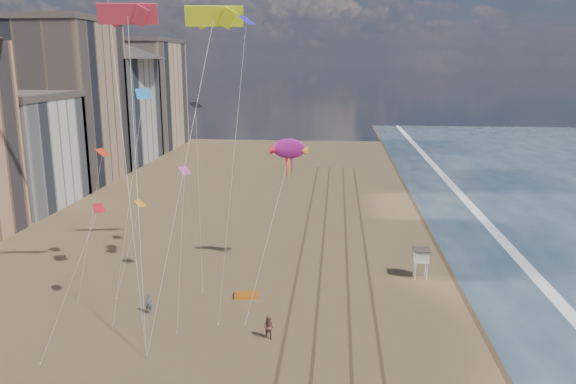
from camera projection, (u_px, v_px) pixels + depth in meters
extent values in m
plane|color=#42301E|center=(473.00, 247.00, 66.55)|extent=(260.00, 260.00, 0.00)
plane|color=white|center=(509.00, 248.00, 66.19)|extent=(260.00, 260.00, 0.00)
cube|color=brown|center=(297.00, 272.00, 58.57)|extent=(0.28, 120.00, 0.01)
cube|color=brown|center=(320.00, 273.00, 58.36)|extent=(0.28, 120.00, 0.01)
cube|color=brown|center=(347.00, 273.00, 58.12)|extent=(0.28, 120.00, 0.01)
cube|color=brown|center=(369.00, 274.00, 57.93)|extent=(0.28, 120.00, 0.01)
cube|color=silver|center=(17.00, 154.00, 83.78)|extent=(14.00, 18.00, 16.00)
cube|color=#473D38|center=(11.00, 96.00, 81.85)|extent=(14.28, 18.36, 1.00)
cube|color=tan|center=(64.00, 104.00, 99.96)|extent=(16.00, 20.00, 28.00)
cube|color=#473D38|center=(56.00, 20.00, 96.68)|extent=(16.32, 20.40, 1.00)
cube|color=#BCB2A3|center=(112.00, 112.00, 120.01)|extent=(15.00, 22.00, 22.00)
cone|color=#473D38|center=(107.00, 48.00, 117.01)|extent=(34.22, 34.22, 4.40)
cube|color=tan|center=(144.00, 96.00, 140.94)|extent=(16.00, 24.00, 26.00)
cube|color=#473D38|center=(141.00, 40.00, 137.88)|extent=(16.32, 24.48, 1.00)
cylinder|color=silver|center=(415.00, 272.00, 56.23)|extent=(0.11, 0.11, 1.72)
cylinder|color=silver|center=(427.00, 272.00, 56.13)|extent=(0.11, 0.11, 1.72)
cylinder|color=silver|center=(414.00, 268.00, 57.34)|extent=(0.11, 0.11, 1.72)
cylinder|color=silver|center=(425.00, 268.00, 57.24)|extent=(0.11, 0.11, 1.72)
cube|color=silver|center=(421.00, 261.00, 56.51)|extent=(1.53, 1.53, 0.11)
cube|color=silver|center=(421.00, 255.00, 56.38)|extent=(1.43, 1.43, 1.05)
cube|color=#473D38|center=(421.00, 249.00, 56.24)|extent=(1.72, 1.72, 0.10)
cube|color=orange|center=(247.00, 295.00, 52.42)|extent=(2.49, 1.80, 0.26)
ellipsoid|color=#9C187E|center=(289.00, 148.00, 55.93)|extent=(3.88, 0.73, 2.30)
cone|color=red|center=(275.00, 150.00, 56.09)|extent=(1.04, 0.87, 0.87)
cone|color=gold|center=(303.00, 150.00, 55.85)|extent=(1.04, 0.87, 0.87)
cylinder|color=silver|center=(269.00, 233.00, 51.46)|extent=(0.03, 0.03, 17.73)
imported|color=#4F5666|center=(149.00, 304.00, 48.72)|extent=(0.72, 0.55, 1.77)
imported|color=brown|center=(269.00, 328.00, 44.19)|extent=(1.12, 0.99, 1.93)
cube|color=#EBFF1A|center=(214.00, 16.00, 53.20)|extent=(5.59, 1.83, 1.90)
cube|color=#D32F42|center=(128.00, 14.00, 44.94)|extent=(4.82, 1.61, 1.65)
plane|color=#D854A8|center=(185.00, 171.00, 52.94)|extent=(1.58, 1.58, 0.62)
plane|color=black|center=(195.00, 105.00, 56.63)|extent=(1.78, 1.77, 0.47)
plane|color=red|center=(103.00, 152.00, 55.64)|extent=(1.59, 1.66, 0.64)
plane|color=#FFA51A|center=(140.00, 203.00, 59.71)|extent=(1.44, 1.51, 0.59)
plane|color=#322AE1|center=(247.00, 20.00, 46.99)|extent=(1.73, 1.80, 0.75)
plane|color=red|center=(99.00, 208.00, 47.11)|extent=(1.47, 1.44, 0.60)
plane|color=#247CC3|center=(143.00, 94.00, 48.01)|extent=(2.05, 1.95, 0.81)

